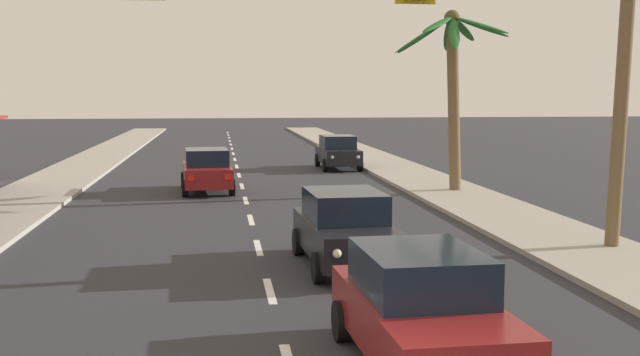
{
  "coord_description": "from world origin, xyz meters",
  "views": [
    {
      "loc": [
        -0.97,
        -7.12,
        3.88
      ],
      "look_at": [
        1.0,
        8.0,
        2.2
      ],
      "focal_mm": 44.13,
      "sensor_mm": 36.0,
      "label": 1
    }
  ],
  "objects_px": {
    "sedan_lead_at_stop_bar": "(421,309)",
    "sedan_third_in_queue": "(345,228)",
    "sedan_oncoming_far": "(207,170)",
    "sedan_parked_nearest_kerb": "(338,152)",
    "palm_right_third": "(453,67)"
  },
  "relations": [
    {
      "from": "sedan_lead_at_stop_bar",
      "to": "sedan_third_in_queue",
      "type": "xyz_separation_m",
      "value": [
        -0.0,
        6.56,
        0.0
      ]
    },
    {
      "from": "sedan_lead_at_stop_bar",
      "to": "sedan_oncoming_far",
      "type": "relative_size",
      "value": 0.99
    },
    {
      "from": "sedan_third_in_queue",
      "to": "sedan_parked_nearest_kerb",
      "type": "bearing_deg",
      "value": 81.67
    },
    {
      "from": "sedan_third_in_queue",
      "to": "sedan_parked_nearest_kerb",
      "type": "relative_size",
      "value": 1.01
    },
    {
      "from": "sedan_oncoming_far",
      "to": "sedan_third_in_queue",
      "type": "bearing_deg",
      "value": -76.73
    },
    {
      "from": "palm_right_third",
      "to": "sedan_third_in_queue",
      "type": "bearing_deg",
      "value": -116.77
    },
    {
      "from": "sedan_third_in_queue",
      "to": "palm_right_third",
      "type": "distance_m",
      "value": 13.99
    },
    {
      "from": "sedan_parked_nearest_kerb",
      "to": "sedan_oncoming_far",
      "type": "bearing_deg",
      "value": -127.43
    },
    {
      "from": "sedan_third_in_queue",
      "to": "sedan_lead_at_stop_bar",
      "type": "bearing_deg",
      "value": -89.98
    },
    {
      "from": "sedan_lead_at_stop_bar",
      "to": "sedan_oncoming_far",
      "type": "distance_m",
      "value": 20.5
    },
    {
      "from": "sedan_lead_at_stop_bar",
      "to": "palm_right_third",
      "type": "distance_m",
      "value": 19.9
    },
    {
      "from": "sedan_third_in_queue",
      "to": "sedan_oncoming_far",
      "type": "bearing_deg",
      "value": 103.27
    },
    {
      "from": "sedan_lead_at_stop_bar",
      "to": "palm_right_third",
      "type": "relative_size",
      "value": 0.65
    },
    {
      "from": "sedan_lead_at_stop_bar",
      "to": "sedan_oncoming_far",
      "type": "height_order",
      "value": "same"
    },
    {
      "from": "sedan_lead_at_stop_bar",
      "to": "sedan_oncoming_far",
      "type": "bearing_deg",
      "value": 99.06
    }
  ]
}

